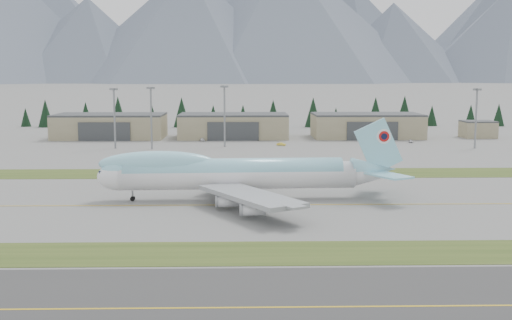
{
  "coord_description": "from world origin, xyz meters",
  "views": [
    {
      "loc": [
        -11.26,
        -137.06,
        28.25
      ],
      "look_at": [
        -7.9,
        14.21,
        8.0
      ],
      "focal_mm": 45.0,
      "sensor_mm": 36.0,
      "label": 1
    }
  ],
  "objects_px": {
    "service_vehicle_b": "(281,146)",
    "service_vehicle_c": "(411,143)",
    "boeing_747_freighter": "(235,173)",
    "hangar_left": "(110,126)",
    "service_vehicle_a": "(202,141)",
    "hangar_right": "(367,125)",
    "hangar_center": "(233,126)"
  },
  "relations": [
    {
      "from": "boeing_747_freighter",
      "to": "hangar_right",
      "type": "height_order",
      "value": "boeing_747_freighter"
    },
    {
      "from": "boeing_747_freighter",
      "to": "service_vehicle_b",
      "type": "height_order",
      "value": "boeing_747_freighter"
    },
    {
      "from": "hangar_left",
      "to": "hangar_right",
      "type": "xyz_separation_m",
      "value": [
        115.0,
        0.0,
        0.0
      ]
    },
    {
      "from": "boeing_747_freighter",
      "to": "service_vehicle_c",
      "type": "bearing_deg",
      "value": 56.53
    },
    {
      "from": "boeing_747_freighter",
      "to": "hangar_center",
      "type": "distance_m",
      "value": 143.53
    },
    {
      "from": "hangar_left",
      "to": "service_vehicle_c",
      "type": "xyz_separation_m",
      "value": [
        129.13,
        -22.88,
        -5.39
      ]
    },
    {
      "from": "hangar_right",
      "to": "service_vehicle_a",
      "type": "relative_size",
      "value": 12.47
    },
    {
      "from": "hangar_right",
      "to": "service_vehicle_a",
      "type": "distance_m",
      "value": 74.78
    },
    {
      "from": "service_vehicle_b",
      "to": "service_vehicle_c",
      "type": "relative_size",
      "value": 0.93
    },
    {
      "from": "hangar_left",
      "to": "service_vehicle_b",
      "type": "relative_size",
      "value": 12.92
    },
    {
      "from": "boeing_747_freighter",
      "to": "hangar_right",
      "type": "xyz_separation_m",
      "value": [
        57.92,
        143.52,
        -0.71
      ]
    },
    {
      "from": "hangar_left",
      "to": "service_vehicle_a",
      "type": "height_order",
      "value": "hangar_left"
    },
    {
      "from": "boeing_747_freighter",
      "to": "service_vehicle_c",
      "type": "relative_size",
      "value": 17.53
    },
    {
      "from": "service_vehicle_a",
      "to": "service_vehicle_c",
      "type": "height_order",
      "value": "service_vehicle_a"
    },
    {
      "from": "boeing_747_freighter",
      "to": "service_vehicle_a",
      "type": "bearing_deg",
      "value": 94.1
    },
    {
      "from": "boeing_747_freighter",
      "to": "service_vehicle_a",
      "type": "distance_m",
      "value": 129.71
    },
    {
      "from": "boeing_747_freighter",
      "to": "hangar_center",
      "type": "xyz_separation_m",
      "value": [
        -2.08,
        143.52,
        -0.71
      ]
    },
    {
      "from": "hangar_left",
      "to": "hangar_center",
      "type": "bearing_deg",
      "value": 0.0
    },
    {
      "from": "service_vehicle_b",
      "to": "service_vehicle_a",
      "type": "bearing_deg",
      "value": 86.82
    },
    {
      "from": "hangar_left",
      "to": "hangar_center",
      "type": "distance_m",
      "value": 55.0
    },
    {
      "from": "hangar_center",
      "to": "service_vehicle_a",
      "type": "relative_size",
      "value": 12.47
    },
    {
      "from": "hangar_right",
      "to": "service_vehicle_c",
      "type": "distance_m",
      "value": 27.43
    },
    {
      "from": "hangar_center",
      "to": "hangar_right",
      "type": "height_order",
      "value": "same"
    },
    {
      "from": "boeing_747_freighter",
      "to": "service_vehicle_c",
      "type": "distance_m",
      "value": 140.64
    },
    {
      "from": "hangar_left",
      "to": "hangar_center",
      "type": "height_order",
      "value": "same"
    },
    {
      "from": "hangar_left",
      "to": "service_vehicle_b",
      "type": "distance_m",
      "value": 81.6
    },
    {
      "from": "hangar_right",
      "to": "service_vehicle_b",
      "type": "height_order",
      "value": "hangar_right"
    },
    {
      "from": "hangar_center",
      "to": "service_vehicle_b",
      "type": "xyz_separation_m",
      "value": [
        19.48,
        -32.89,
        -5.39
      ]
    },
    {
      "from": "boeing_747_freighter",
      "to": "service_vehicle_c",
      "type": "xyz_separation_m",
      "value": [
        72.05,
        120.63,
        -6.1
      ]
    },
    {
      "from": "boeing_747_freighter",
      "to": "service_vehicle_b",
      "type": "relative_size",
      "value": 18.83
    },
    {
      "from": "hangar_center",
      "to": "service_vehicle_c",
      "type": "height_order",
      "value": "hangar_center"
    },
    {
      "from": "hangar_center",
      "to": "service_vehicle_c",
      "type": "bearing_deg",
      "value": -17.16
    }
  ]
}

